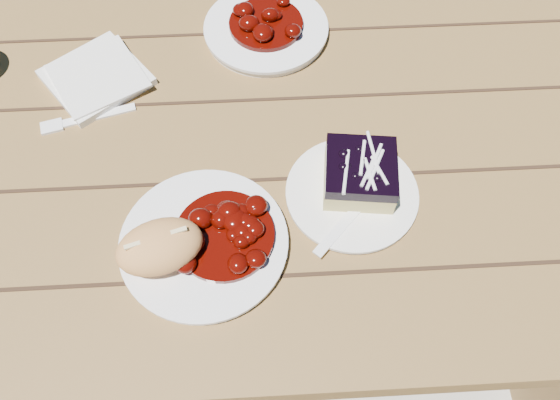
{
  "coord_description": "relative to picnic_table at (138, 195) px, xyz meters",
  "views": [
    {
      "loc": [
        0.24,
        -0.53,
        1.47
      ],
      "look_at": [
        0.26,
        -0.15,
        0.81
      ],
      "focal_mm": 35.0,
      "sensor_mm": 36.0,
      "label": 1
    }
  ],
  "objects": [
    {
      "name": "fork_dessert",
      "position": [
        0.35,
        -0.17,
        0.17
      ],
      "size": [
        0.13,
        0.13,
        0.0
      ],
      "primitive_type": null,
      "rotation": [
        0.0,
        0.0,
        -0.75
      ],
      "color": "white",
      "rests_on": "dessert_plate"
    },
    {
      "name": "dessert_plate",
      "position": [
        0.37,
        -0.12,
        0.17
      ],
      "size": [
        0.19,
        0.19,
        0.01
      ],
      "primitive_type": "cylinder",
      "color": "white",
      "rests_on": "picnic_table"
    },
    {
      "name": "bread_roll",
      "position": [
        0.09,
        -0.21,
        0.21
      ],
      "size": [
        0.14,
        0.11,
        0.06
      ],
      "primitive_type": "ellipsoid",
      "rotation": [
        0.0,
        0.0,
        0.3
      ],
      "color": "#DB9854",
      "rests_on": "main_plate"
    },
    {
      "name": "picnic_table",
      "position": [
        0.0,
        0.0,
        0.0
      ],
      "size": [
        2.0,
        1.55,
        0.75
      ],
      "color": "brown",
      "rests_on": "ground"
    },
    {
      "name": "fork_table",
      "position": [
        -0.03,
        0.06,
        0.16
      ],
      "size": [
        0.16,
        0.06,
        0.0
      ],
      "primitive_type": null,
      "rotation": [
        0.0,
        0.0,
        1.83
      ],
      "color": "white",
      "rests_on": "picnic_table"
    },
    {
      "name": "ground",
      "position": [
        0.0,
        0.0,
        -0.59
      ],
      "size": [
        60.0,
        60.0,
        0.0
      ],
      "primitive_type": "plane",
      "color": "#AAA599",
      "rests_on": "ground"
    },
    {
      "name": "blueberry_cake",
      "position": [
        0.38,
        -0.1,
        0.2
      ],
      "size": [
        0.11,
        0.11,
        0.06
      ],
      "rotation": [
        0.0,
        0.0,
        -0.12
      ],
      "color": "#CDBE70",
      "rests_on": "dessert_plate"
    },
    {
      "name": "goulash_stew",
      "position": [
        0.18,
        -0.18,
        0.2
      ],
      "size": [
        0.14,
        0.14,
        0.04
      ],
      "primitive_type": null,
      "color": "#440602",
      "rests_on": "main_plate"
    },
    {
      "name": "second_stew",
      "position": [
        0.25,
        0.24,
        0.2
      ],
      "size": [
        0.13,
        0.13,
        0.04
      ],
      "primitive_type": null,
      "color": "#440602",
      "rests_on": "second_plate"
    },
    {
      "name": "second_plate",
      "position": [
        0.25,
        0.24,
        0.17
      ],
      "size": [
        0.22,
        0.22,
        0.02
      ],
      "primitive_type": "cylinder",
      "color": "white",
      "rests_on": "picnic_table"
    },
    {
      "name": "main_plate",
      "position": [
        0.15,
        -0.19,
        0.17
      ],
      "size": [
        0.23,
        0.23,
        0.02
      ],
      "primitive_type": "cylinder",
      "color": "white",
      "rests_on": "picnic_table"
    },
    {
      "name": "napkin_stack",
      "position": [
        -0.04,
        0.14,
        0.17
      ],
      "size": [
        0.21,
        0.21,
        0.01
      ],
      "primitive_type": "cube",
      "rotation": [
        0.0,
        0.0,
        0.65
      ],
      "color": "white",
      "rests_on": "picnic_table"
    }
  ]
}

